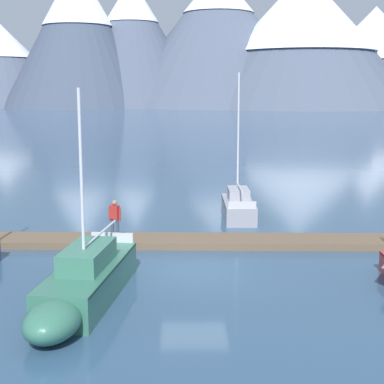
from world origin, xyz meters
The scene contains 11 objects.
ground_plane centered at (0.00, 0.00, 0.00)m, with size 700.00×700.00×0.00m, color #2D4C6B.
mountain_west_summit centered at (-79.03, 233.58, 18.40)m, with size 67.06×67.06×35.31m.
mountain_central_massif centered at (-42.79, 217.12, 29.73)m, with size 61.09×61.09×56.81m.
mountain_shoulder_ridge centered at (-21.91, 225.72, 26.70)m, with size 62.46×62.46×52.03m.
mountain_east_summit centered at (13.89, 229.45, 28.86)m, with size 90.32×90.32×56.47m.
mountain_rear_spur centered at (47.59, 219.10, 28.89)m, with size 95.26×95.26×53.75m.
mountain_north_horn centered at (81.46, 233.88, 22.52)m, with size 77.95×77.95×42.23m.
dock centered at (0.00, 4.00, 0.15)m, with size 21.98×2.74×0.30m.
sailboat_second_berth centered at (-3.55, -3.21, 0.69)m, with size 2.66×7.82×6.77m.
sailboat_mid_dock_port centered at (2.50, 9.76, 0.63)m, with size 1.60×5.53×7.63m.
person_on_dock centered at (-3.40, 4.03, 1.26)m, with size 0.55×0.36×1.69m.
Camera 1 is at (-0.34, -20.71, 6.67)m, focal length 54.14 mm.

